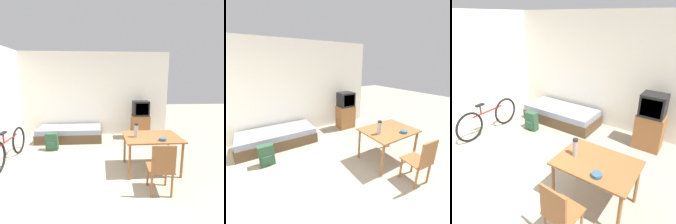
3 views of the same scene
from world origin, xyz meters
The scene contains 8 objects.
wall_back centered at (0.00, 3.30, 1.35)m, with size 5.25×0.06×2.70m.
daybed centered at (-0.54, 2.77, 0.20)m, with size 1.92×0.83×0.41m.
tv centered at (1.64, 2.82, 0.58)m, with size 0.54×0.41×1.19m.
dining_table centered at (1.42, 0.85, 0.64)m, with size 1.12×0.80×0.73m.
wooden_chair centered at (1.35, 0.05, 0.49)m, with size 0.43×0.43×0.88m.
thermos_flask centered at (1.09, 0.82, 0.88)m, with size 0.08×0.08×0.27m.
mate_bowl centered at (1.55, 0.59, 0.75)m, with size 0.13×0.13×0.05m.
backpack centered at (-0.89, 2.01, 0.23)m, with size 0.30×0.19×0.46m.
Camera 2 is at (-0.99, -1.08, 2.06)m, focal length 24.00 mm.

